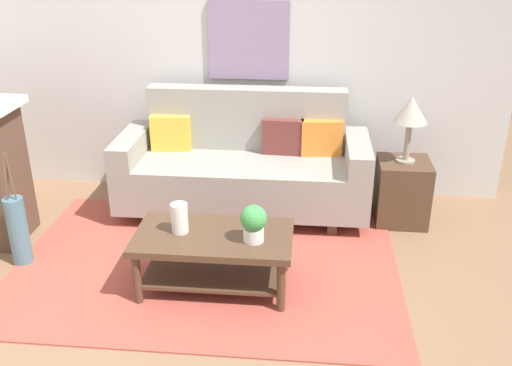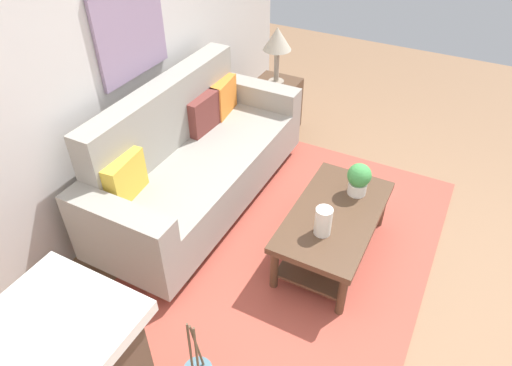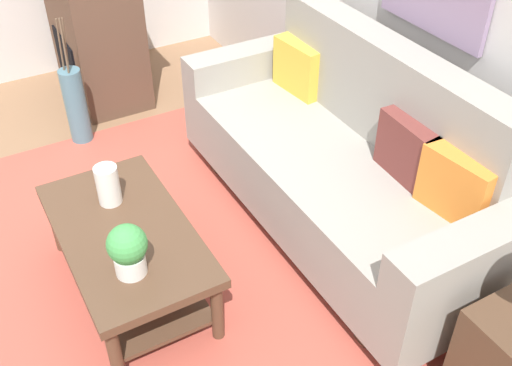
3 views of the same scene
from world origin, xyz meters
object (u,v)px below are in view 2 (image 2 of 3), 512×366
Objects in this scene: framed_painting at (131,30)px; throw_pillow_mustard at (125,178)px; tabletop_vase at (323,221)px; side_table at (275,107)px; throw_pillow_maroon at (203,113)px; table_lamp at (277,41)px; throw_pillow_orange at (223,97)px; potted_plant_tabletop at (359,178)px; coffee_table at (334,224)px; couch at (196,161)px.

throw_pillow_mustard is at bearing -153.33° from framed_painting.
tabletop_vase is 2.07m from side_table.
throw_pillow_mustard is 1.00× the size of throw_pillow_maroon.
framed_painting reaches higher than throw_pillow_mustard.
table_lamp is at bearing -5.54° from throw_pillow_mustard.
side_table is 0.98× the size of table_lamp.
framed_painting is at bearing 153.33° from throw_pillow_orange.
throw_pillow_maroon is at bearing 85.26° from potted_plant_tabletop.
throw_pillow_maroon is 0.33× the size of coffee_table.
throw_pillow_mustard is 1.00× the size of throw_pillow_orange.
throw_pillow_mustard is (-0.68, 0.13, 0.25)m from couch.
tabletop_vase is at bearing -74.64° from throw_pillow_mustard.
side_table is at bearing 180.00° from table_lamp.
throw_pillow_orange is 1.52m from potted_plant_tabletop.
side_table is (2.07, -0.20, -0.40)m from throw_pillow_mustard.
coffee_table is 4.20× the size of potted_plant_tabletop.
throw_pillow_orange is 0.84m from side_table.
coffee_table is (-0.07, -1.25, -0.12)m from couch.
throw_pillow_mustard and throw_pillow_maroon have the same top height.
couch is 0.44m from throw_pillow_maroon.
table_lamp is at bearing -21.26° from framed_painting.
tabletop_vase is (-0.64, -1.37, -0.14)m from throw_pillow_maroon.
couch is 6.07× the size of throw_pillow_maroon.
throw_pillow_orange reaches higher than tabletop_vase.
potted_plant_tabletop is (0.29, -0.07, 0.26)m from coffee_table.
table_lamp is 0.79× the size of framed_painting.
potted_plant_tabletop is at bearing -82.99° from framed_painting.
framed_painting reaches higher than potted_plant_tabletop.
side_table is (1.46, 1.18, -0.03)m from coffee_table.
throw_pillow_orange is at bearing 54.24° from tabletop_vase.
throw_pillow_maroon and throw_pillow_orange have the same top height.
coffee_table is 2.07m from framed_painting.
throw_pillow_orange is 0.33× the size of coffee_table.
potted_plant_tabletop is (-0.46, -1.44, -0.11)m from throw_pillow_orange.
throw_pillow_mustard is at bearing 180.00° from throw_pillow_orange.
side_table is at bearing -10.80° from throw_pillow_maroon.
throw_pillow_mustard is at bearing 174.46° from side_table.
coffee_table is at bearing -92.27° from framed_painting.
coffee_table is 1.88m from side_table.
table_lamp is at bearing 38.86° from coffee_table.
potted_plant_tabletop is 2.01m from framed_painting.
tabletop_vase is (-0.98, -1.37, -0.14)m from throw_pillow_orange.
coffee_table is 0.39m from potted_plant_tabletop.
couch is at bearing -10.51° from throw_pillow_mustard.
throw_pillow_maroon is 0.63× the size of table_lamp.
throw_pillow_mustard is 0.64× the size of side_table.
side_table is 0.77× the size of framed_painting.
side_table is (1.05, -0.20, -0.40)m from throw_pillow_maroon.
throw_pillow_maroon is 1.48m from coffee_table.
framed_painting is at bearing 97.01° from potted_plant_tabletop.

